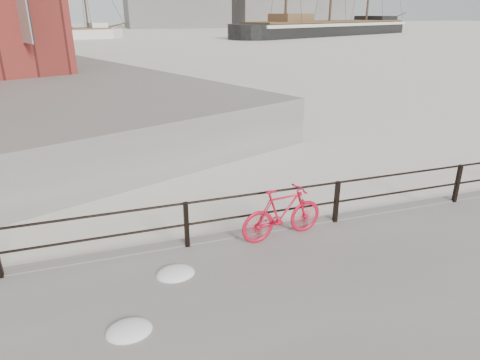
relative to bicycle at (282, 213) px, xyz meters
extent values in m
plane|color=white|center=(4.98, 0.42, -0.93)|extent=(400.00, 400.00, 0.00)
imported|color=red|center=(0.00, 0.00, 0.00)|extent=(1.93, 0.51, 1.15)
ellipsoid|color=white|center=(-2.45, -0.67, -0.45)|extent=(0.72, 0.57, 0.26)
ellipsoid|color=white|center=(-3.42, -1.96, -0.45)|extent=(0.72, 0.56, 0.26)
cube|color=gray|center=(82.98, 150.42, 6.07)|extent=(20.00, 16.00, 14.00)
camera|label=1|loc=(-3.49, -7.47, 3.99)|focal=32.00mm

